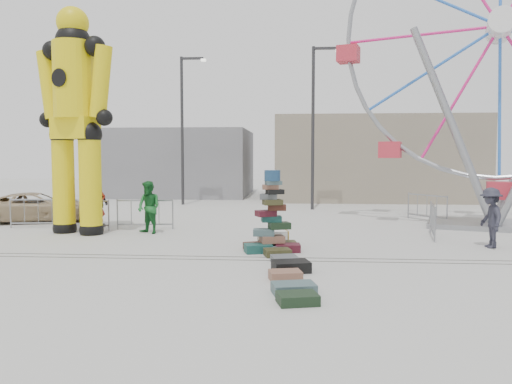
# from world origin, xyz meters

# --- Properties ---
(ground) EXTENTS (90.00, 90.00, 0.00)m
(ground) POSITION_xyz_m (0.00, 0.00, 0.00)
(ground) COLOR #9E9E99
(ground) RESTS_ON ground
(track_line_near) EXTENTS (40.00, 0.04, 0.01)m
(track_line_near) POSITION_xyz_m (0.00, 0.60, 0.00)
(track_line_near) COLOR #47443F
(track_line_near) RESTS_ON ground
(track_line_far) EXTENTS (40.00, 0.04, 0.01)m
(track_line_far) POSITION_xyz_m (0.00, 1.00, 0.00)
(track_line_far) COLOR #47443F
(track_line_far) RESTS_ON ground
(building_right) EXTENTS (12.00, 8.00, 5.00)m
(building_right) POSITION_xyz_m (7.00, 20.00, 2.50)
(building_right) COLOR gray
(building_right) RESTS_ON ground
(building_left) EXTENTS (10.00, 8.00, 4.40)m
(building_left) POSITION_xyz_m (-6.00, 22.00, 2.20)
(building_left) COLOR gray
(building_left) RESTS_ON ground
(lamp_post_right) EXTENTS (1.41, 0.25, 8.00)m
(lamp_post_right) POSITION_xyz_m (3.09, 13.00, 4.48)
(lamp_post_right) COLOR #2D2D30
(lamp_post_right) RESTS_ON ground
(lamp_post_left) EXTENTS (1.41, 0.25, 8.00)m
(lamp_post_left) POSITION_xyz_m (-3.91, 15.00, 4.48)
(lamp_post_left) COLOR #2D2D30
(lamp_post_left) RESTS_ON ground
(suitcase_tower) EXTENTS (1.66, 1.45, 2.27)m
(suitcase_tower) POSITION_xyz_m (1.45, 1.91, 0.63)
(suitcase_tower) COLOR #194B45
(suitcase_tower) RESTS_ON ground
(crash_test_dummy) EXTENTS (3.11, 1.49, 7.87)m
(crash_test_dummy) POSITION_xyz_m (-5.33, 4.58, 4.15)
(crash_test_dummy) COLOR black
(crash_test_dummy) RESTS_ON ground
(ferris_wheel) EXTENTS (10.78, 4.02, 13.05)m
(ferris_wheel) POSITION_xyz_m (9.52, 7.19, 6.42)
(ferris_wheel) COLOR gray
(ferris_wheel) RESTS_ON ground
(steamer_trunk) EXTENTS (0.96, 0.68, 0.41)m
(steamer_trunk) POSITION_xyz_m (1.44, 3.00, 0.20)
(steamer_trunk) COLOR silver
(steamer_trunk) RESTS_ON ground
(row_case_0) EXTENTS (0.78, 0.66, 0.20)m
(row_case_0) POSITION_xyz_m (1.64, 1.17, 0.10)
(row_case_0) COLOR #3C3A1E
(row_case_0) RESTS_ON ground
(row_case_1) EXTENTS (0.74, 0.71, 0.18)m
(row_case_1) POSITION_xyz_m (1.84, 0.33, 0.09)
(row_case_1) COLOR #575B5F
(row_case_1) RESTS_ON ground
(row_case_2) EXTENTS (0.95, 0.77, 0.26)m
(row_case_2) POSITION_xyz_m (2.01, -0.59, 0.13)
(row_case_2) COLOR black
(row_case_2) RESTS_ON ground
(row_case_3) EXTENTS (0.77, 0.63, 0.21)m
(row_case_3) POSITION_xyz_m (1.89, -1.39, 0.10)
(row_case_3) COLOR #895A46
(row_case_3) RESTS_ON ground
(row_case_4) EXTENTS (0.93, 0.71, 0.20)m
(row_case_4) POSITION_xyz_m (2.06, -2.39, 0.10)
(row_case_4) COLOR #466064
(row_case_4) RESTS_ON ground
(row_case_5) EXTENTS (0.83, 0.69, 0.19)m
(row_case_5) POSITION_xyz_m (2.13, -3.07, 0.10)
(row_case_5) COLOR black
(row_case_5) RESTS_ON ground
(barricade_dummy_a) EXTENTS (1.99, 0.39, 1.10)m
(barricade_dummy_a) POSITION_xyz_m (-7.38, 5.80, 0.55)
(barricade_dummy_a) COLOR gray
(barricade_dummy_a) RESTS_ON ground
(barricade_dummy_b) EXTENTS (1.95, 0.66, 1.10)m
(barricade_dummy_b) POSITION_xyz_m (-5.47, 5.60, 0.55)
(barricade_dummy_b) COLOR gray
(barricade_dummy_b) RESTS_ON ground
(barricade_dummy_c) EXTENTS (2.00, 0.29, 1.10)m
(barricade_dummy_c) POSITION_xyz_m (-3.31, 5.73, 0.55)
(barricade_dummy_c) COLOR gray
(barricade_dummy_c) RESTS_ON ground
(barricade_wheel_front) EXTENTS (0.49, 1.98, 1.10)m
(barricade_wheel_front) POSITION_xyz_m (6.60, 4.67, 0.55)
(barricade_wheel_front) COLOR gray
(barricade_wheel_front) RESTS_ON ground
(barricade_wheel_back) EXTENTS (1.21, 1.71, 1.10)m
(barricade_wheel_back) POSITION_xyz_m (7.54, 8.96, 0.55)
(barricade_wheel_back) COLOR gray
(barricade_wheel_back) RESTS_ON ground
(pedestrian_red) EXTENTS (0.81, 0.78, 1.87)m
(pedestrian_red) POSITION_xyz_m (-4.83, 4.95, 0.93)
(pedestrian_red) COLOR #9F2916
(pedestrian_red) RESTS_ON ground
(pedestrian_green) EXTENTS (1.10, 1.04, 1.81)m
(pedestrian_green) POSITION_xyz_m (-2.89, 4.76, 0.90)
(pedestrian_green) COLOR #186025
(pedestrian_green) RESTS_ON ground
(pedestrian_black) EXTENTS (1.10, 0.91, 1.76)m
(pedestrian_black) POSITION_xyz_m (-5.26, 6.25, 0.88)
(pedestrian_black) COLOR black
(pedestrian_black) RESTS_ON ground
(pedestrian_grey) EXTENTS (0.66, 1.14, 1.75)m
(pedestrian_grey) POSITION_xyz_m (7.75, 2.89, 0.87)
(pedestrian_grey) COLOR #252532
(pedestrian_grey) RESTS_ON ground
(parked_suv) EXTENTS (4.66, 3.11, 1.19)m
(parked_suv) POSITION_xyz_m (-8.32, 7.42, 0.59)
(parked_suv) COLOR tan
(parked_suv) RESTS_ON ground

